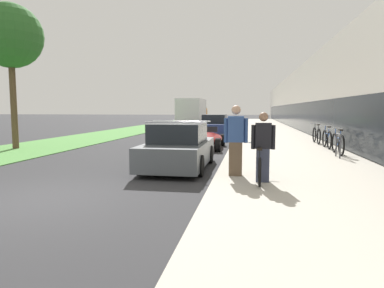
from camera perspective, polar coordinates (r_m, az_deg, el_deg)
name	(u,v)px	position (r m, az deg, el deg)	size (l,w,h in m)	color
ground_plane	(36,201)	(7.60, -24.59, -8.71)	(220.00, 220.00, 0.00)	#303033
sidewalk_slab	(269,132)	(27.17, 12.79, 1.94)	(4.79, 70.00, 0.15)	#BCB5A5
storefront_facade	(344,101)	(36.21, 24.06, 6.63)	(10.01, 70.00, 5.37)	#BCB7AD
lawn_strip	(141,129)	(32.73, -8.49, 2.54)	(4.41, 70.00, 0.03)	#518E42
tandem_bicycle	(259,164)	(8.47, 11.05, -3.35)	(0.52, 2.41, 0.83)	black
person_rider	(263,147)	(8.11, 11.75, -0.50)	(0.55, 0.22, 1.62)	#33384C
person_bystander	(236,140)	(8.76, 7.30, 0.59)	(0.61, 0.24, 1.79)	brown
bike_rack_hoop	(338,143)	(13.08, 23.20, 0.18)	(0.05, 0.60, 0.84)	#4C4C51
cruiser_bike_nearest	(338,144)	(14.01, 23.13, 0.08)	(0.52, 1.81, 0.97)	black
cruiser_bike_middle	(327,139)	(16.03, 21.56, 0.81)	(0.52, 1.73, 0.98)	black
cruiser_bike_farthest	(317,135)	(18.14, 20.04, 1.40)	(0.52, 1.93, 0.98)	black
parked_sedan_curbside	(179,148)	(10.62, -2.24, -0.66)	(1.89, 4.01, 1.47)	#4C5156
vintage_roadster_curbside	(204,139)	(16.15, 1.98, 0.83)	(1.80, 4.37, 1.00)	maroon
parked_sedan_far	(215,127)	(22.22, 3.80, 2.82)	(1.74, 4.22, 1.50)	navy
moving_truck	(192,113)	(36.34, 0.08, 5.22)	(2.51, 7.06, 2.90)	orange
street_tree_near	(10,37)	(18.10, -28.05, 15.52)	(2.87, 2.87, 6.58)	brown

